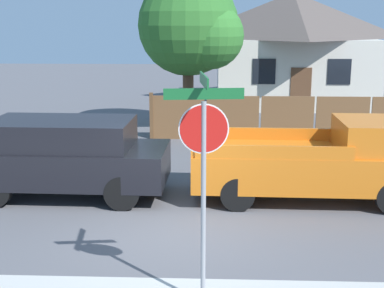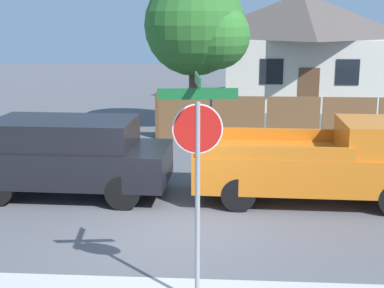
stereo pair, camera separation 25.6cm
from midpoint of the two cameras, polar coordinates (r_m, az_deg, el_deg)
ground_plane at (r=10.61m, az=-2.82°, el=-9.16°), size 80.00×80.00×0.00m
wooden_fence at (r=18.57m, az=12.57°, el=2.68°), size 11.24×0.12×1.60m
house at (r=27.05m, az=10.29°, el=10.23°), size 7.77×7.26×5.31m
oak_tree at (r=19.51m, az=-0.30°, el=12.28°), size 3.80×3.62×5.64m
red_suv at (r=12.67m, az=-13.82°, el=-1.13°), size 4.61×2.07×1.80m
orange_pickup at (r=12.40m, az=12.98°, el=-1.82°), size 5.32×2.11×1.85m
stop_sign at (r=7.27m, az=0.24°, el=-0.78°), size 1.08×0.97×3.32m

